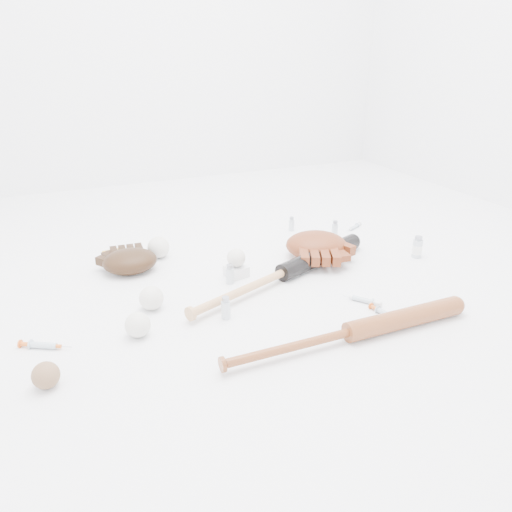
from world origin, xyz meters
name	(u,v)px	position (x,y,z in m)	size (l,w,h in m)	color
bat_dark	(283,272)	(0.09, -0.03, 0.03)	(0.87, 0.06, 0.06)	black
bat_wood	(350,332)	(0.08, -0.45, 0.03)	(0.80, 0.06, 0.06)	brown
glove_dark	(130,261)	(-0.39, 0.27, 0.04)	(0.23, 0.23, 0.08)	black
glove_tan	(316,245)	(0.30, 0.11, 0.05)	(0.28, 0.28, 0.10)	maroon
trading_card	(114,254)	(-0.42, 0.45, 0.00)	(0.07, 0.09, 0.01)	gold
pedestal	(236,271)	(-0.05, 0.07, 0.02)	(0.07, 0.07, 0.04)	white
baseball_on_pedestal	(236,258)	(-0.05, 0.07, 0.07)	(0.07, 0.07, 0.07)	silver
baseball_left	(138,325)	(-0.45, -0.18, 0.04)	(0.07, 0.07, 0.07)	silver
baseball_upper	(158,247)	(-0.26, 0.35, 0.04)	(0.08, 0.08, 0.08)	silver
baseball_mid	(151,298)	(-0.38, -0.04, 0.04)	(0.08, 0.08, 0.08)	silver
baseball_aged	(46,375)	(-0.70, -0.32, 0.03)	(0.07, 0.07, 0.07)	brown
syringe_0	(44,345)	(-0.70, -0.14, 0.01)	(0.16, 0.03, 0.02)	#ADBCC6
syringe_1	(362,300)	(0.24, -0.28, 0.01)	(0.15, 0.03, 0.02)	#ADBCC6
syringe_2	(306,236)	(0.37, 0.30, 0.01)	(0.15, 0.03, 0.02)	#ADBCC6
syringe_3	(386,314)	(0.26, -0.38, 0.01)	(0.15, 0.03, 0.02)	#ADBCC6
syringe_4	(354,227)	(0.62, 0.31, 0.01)	(0.13, 0.02, 0.02)	#ADBCC6
vial_0	(292,224)	(0.35, 0.41, 0.03)	(0.02, 0.02, 0.06)	silver
vial_1	(335,228)	(0.49, 0.28, 0.03)	(0.03, 0.03, 0.07)	silver
vial_2	(230,274)	(-0.09, 0.03, 0.04)	(0.03, 0.03, 0.07)	silver
vial_3	(417,247)	(0.65, -0.06, 0.04)	(0.04, 0.04, 0.09)	silver
vial_4	(226,308)	(-0.19, -0.19, 0.04)	(0.03, 0.03, 0.07)	silver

